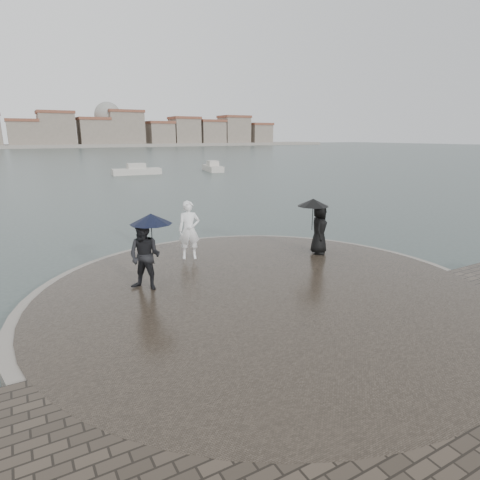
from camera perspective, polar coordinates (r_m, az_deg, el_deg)
ground at (r=8.68m, az=16.54°, el=-16.47°), size 400.00×400.00×0.00m
kerb_ring at (r=11.01m, az=3.37°, el=-8.01°), size 12.50×12.50×0.32m
quay_tip at (r=11.00m, az=3.38°, el=-7.91°), size 11.90×11.90×0.36m
statue at (r=13.47m, az=-7.25°, el=1.42°), size 0.83×0.68×1.96m
visitor_left at (r=10.92m, az=-13.18°, el=-1.03°), size 1.39×1.23×2.04m
visitor_right at (r=14.14m, az=10.99°, el=2.54°), size 1.30×1.15×1.95m
far_skyline at (r=165.72m, az=-30.69°, el=13.10°), size 260.00×20.00×37.00m
boats at (r=49.90m, az=-9.02°, el=9.86°), size 13.89×5.71×1.50m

